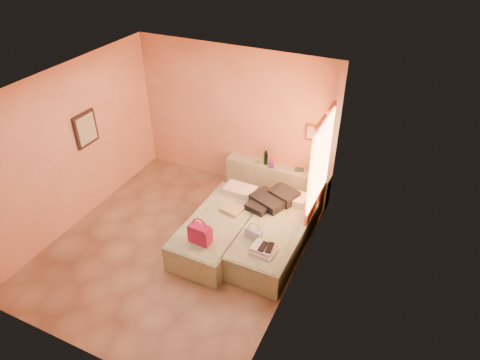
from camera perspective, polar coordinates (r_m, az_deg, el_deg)
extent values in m
plane|color=#9F7E5F|center=(7.44, -8.23, -8.61)|extent=(4.50, 4.50, 0.00)
cube|color=#E5A47A|center=(8.28, -0.70, 8.24)|extent=(4.00, 0.02, 2.80)
cube|color=#E5A47A|center=(7.77, -21.69, 3.84)|extent=(0.02, 4.50, 2.80)
cube|color=#E5A47A|center=(5.86, 7.46, -4.17)|extent=(0.02, 4.50, 2.80)
cube|color=white|center=(5.94, -10.44, 11.74)|extent=(4.00, 4.50, 0.02)
cube|color=#FFDB9E|center=(6.81, 10.75, 2.47)|extent=(0.02, 1.10, 1.40)
cube|color=#DC6034|center=(6.88, 9.79, -0.52)|extent=(0.05, 0.55, 2.20)
cube|color=#DC6034|center=(7.38, 11.14, 1.87)|extent=(0.05, 0.45, 2.20)
cube|color=black|center=(7.90, -19.88, 6.41)|extent=(0.04, 0.50, 0.60)
cube|color=gold|center=(7.75, 9.65, 6.26)|extent=(0.25, 0.04, 0.30)
cube|color=#B3B998|center=(8.37, 4.93, -0.09)|extent=(2.05, 0.30, 0.65)
cube|color=#ACBE99|center=(7.29, -2.69, -6.67)|extent=(0.92, 2.01, 0.50)
cube|color=#ACBE99|center=(7.15, 4.50, -7.74)|extent=(0.92, 2.01, 0.50)
cylinder|color=#12311C|center=(8.19, 3.45, 2.99)|extent=(0.09, 0.09, 0.27)
cube|color=#A91449|center=(8.06, 4.25, 2.89)|extent=(0.11, 0.11, 0.39)
cylinder|color=#4E9066|center=(8.28, 2.37, 2.40)|extent=(0.11, 0.11, 0.03)
cube|color=#244430|center=(8.11, 7.88, 1.36)|extent=(0.19, 0.15, 0.03)
cube|color=silver|center=(7.97, 9.91, 1.61)|extent=(0.24, 0.24, 0.29)
cube|color=#A91449|center=(6.62, -5.33, -7.10)|extent=(0.36, 0.22, 0.32)
cube|color=tan|center=(7.27, -1.08, -3.92)|extent=(0.38, 0.33, 0.06)
cube|color=black|center=(7.38, 4.24, -2.70)|extent=(0.81, 0.81, 0.19)
cube|color=#41619D|center=(6.70, 1.86, -7.19)|extent=(0.28, 0.16, 0.17)
cube|color=white|center=(6.49, 3.23, -9.31)|extent=(0.38, 0.33, 0.10)
cube|color=black|center=(6.44, 3.52, -8.95)|extent=(0.17, 0.23, 0.02)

